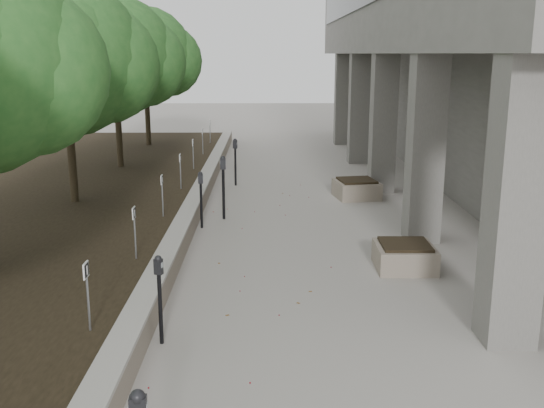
{
  "coord_description": "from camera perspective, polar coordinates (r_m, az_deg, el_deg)",
  "views": [
    {
      "loc": [
        0.02,
        -7.21,
        3.99
      ],
      "look_at": [
        0.11,
        4.9,
        1.07
      ],
      "focal_mm": 41.19,
      "sensor_mm": 36.0,
      "label": 1
    }
  ],
  "objects": [
    {
      "name": "parking_meter_5",
      "position": [
        19.34,
        -3.37,
        3.85
      ],
      "size": [
        0.16,
        0.13,
        1.47
      ],
      "primitive_type": null,
      "rotation": [
        0.0,
        0.0,
        -0.21
      ],
      "color": "black",
      "rests_on": "ground"
    },
    {
      "name": "crabapple_tree_5",
      "position": [
        25.68,
        -11.47,
        11.36
      ],
      "size": [
        4.6,
        4.0,
        5.44
      ],
      "primitive_type": null,
      "color": "#276125",
      "rests_on": "planting_bed"
    },
    {
      "name": "parking_sign_7",
      "position": [
        23.04,
        -6.35,
        5.72
      ],
      "size": [
        0.04,
        0.22,
        0.96
      ],
      "primitive_type": null,
      "color": "black",
      "rests_on": "planting_bed"
    },
    {
      "name": "planter_front",
      "position": [
        12.16,
        12.02,
        -4.64
      ],
      "size": [
        1.1,
        1.1,
        0.51
      ],
      "primitive_type": null,
      "rotation": [
        0.0,
        0.0,
        -0.01
      ],
      "color": "gray",
      "rests_on": "ground"
    },
    {
      "name": "parking_sign_6",
      "position": [
        20.09,
        -7.21,
        4.55
      ],
      "size": [
        0.04,
        0.22,
        0.96
      ],
      "primitive_type": null,
      "color": "black",
      "rests_on": "planting_bed"
    },
    {
      "name": "crabapple_tree_4",
      "position": [
        20.79,
        -14.08,
        10.77
      ],
      "size": [
        4.6,
        4.0,
        5.44
      ],
      "primitive_type": null,
      "color": "#276125",
      "rests_on": "planting_bed"
    },
    {
      "name": "parking_meter_3",
      "position": [
        15.35,
        -4.47,
        1.49
      ],
      "size": [
        0.17,
        0.13,
        1.59
      ],
      "primitive_type": null,
      "rotation": [
        0.0,
        0.0,
        0.1
      ],
      "color": "black",
      "rests_on": "ground"
    },
    {
      "name": "parking_sign_4",
      "position": [
        14.26,
        -9.98,
        0.74
      ],
      "size": [
        0.04,
        0.22,
        0.96
      ],
      "primitive_type": null,
      "color": "black",
      "rests_on": "planting_bed"
    },
    {
      "name": "retaining_wall",
      "position": [
        16.74,
        -6.74,
        0.55
      ],
      "size": [
        0.39,
        26.0,
        0.5
      ],
      "primitive_type": null,
      "color": "gray",
      "rests_on": "ground"
    },
    {
      "name": "berry_scatter",
      "position": [
        12.84,
        -0.94,
        -4.49
      ],
      "size": [
        3.3,
        14.1,
        0.02
      ],
      "primitive_type": null,
      "color": "maroon",
      "rests_on": "ground"
    },
    {
      "name": "parking_sign_3",
      "position": [
        11.4,
        -12.42,
        -2.61
      ],
      "size": [
        0.04,
        0.22,
        0.96
      ],
      "primitive_type": null,
      "color": "black",
      "rests_on": "planting_bed"
    },
    {
      "name": "parking_sign_8",
      "position": [
        26.01,
        -5.69,
        6.63
      ],
      "size": [
        0.04,
        0.22,
        0.96
      ],
      "primitive_type": null,
      "color": "black",
      "rests_on": "planting_bed"
    },
    {
      "name": "parking_meter_4",
      "position": [
        14.62,
        -6.5,
        0.37
      ],
      "size": [
        0.14,
        0.1,
        1.35
      ],
      "primitive_type": null,
      "rotation": [
        0.0,
        0.0,
        0.07
      ],
      "color": "black",
      "rests_on": "ground"
    },
    {
      "name": "crabapple_tree_3",
      "position": [
        15.98,
        -18.25,
        9.77
      ],
      "size": [
        4.6,
        4.0,
        5.44
      ],
      "primitive_type": null,
      "color": "#276125",
      "rests_on": "planting_bed"
    },
    {
      "name": "parking_meter_2",
      "position": [
        8.92,
        -10.21,
        -8.63
      ],
      "size": [
        0.15,
        0.13,
        1.31
      ],
      "primitive_type": null,
      "rotation": [
        0.0,
        0.0,
        -0.32
      ],
      "color": "black",
      "rests_on": "ground"
    },
    {
      "name": "planter_back",
      "position": [
        17.86,
        7.73,
        1.41
      ],
      "size": [
        1.33,
        1.33,
        0.54
      ],
      "primitive_type": null,
      "rotation": [
        0.0,
        0.0,
        0.17
      ],
      "color": "gray",
      "rests_on": "ground"
    },
    {
      "name": "parking_sign_2",
      "position": [
        8.65,
        -16.48,
        -8.14
      ],
      "size": [
        0.04,
        0.22,
        0.96
      ],
      "primitive_type": null,
      "color": "black",
      "rests_on": "planting_bed"
    },
    {
      "name": "planting_bed",
      "position": [
        17.54,
        -18.76,
        0.35
      ],
      "size": [
        7.0,
        26.0,
        0.4
      ],
      "primitive_type": "cube",
      "color": "#2D2316",
      "rests_on": "ground"
    },
    {
      "name": "ground",
      "position": [
        8.24,
        -0.54,
        -15.41
      ],
      "size": [
        90.0,
        90.0,
        0.0
      ],
      "primitive_type": "plane",
      "color": "#9A948E",
      "rests_on": "ground"
    },
    {
      "name": "parking_sign_5",
      "position": [
        17.16,
        -8.37,
        2.97
      ],
      "size": [
        0.04,
        0.22,
        0.96
      ],
      "primitive_type": null,
      "color": "black",
      "rests_on": "planting_bed"
    }
  ]
}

